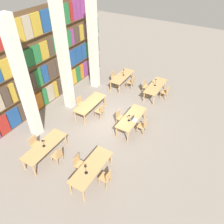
{
  "coord_description": "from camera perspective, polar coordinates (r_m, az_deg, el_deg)",
  "views": [
    {
      "loc": [
        -8.05,
        -4.87,
        8.1
      ],
      "look_at": [
        0.0,
        -0.13,
        0.67
      ],
      "focal_mm": 35.0,
      "sensor_mm": 36.0,
      "label": 1
    }
  ],
  "objects": [
    {
      "name": "reading_table_4",
      "position": [
        12.62,
        -5.69,
        2.16
      ],
      "size": [
        2.24,
        0.8,
        0.75
      ],
      "color": "tan",
      "rests_on": "ground_plane"
    },
    {
      "name": "chair_4",
      "position": [
        14.36,
        13.82,
        5.14
      ],
      "size": [
        0.42,
        0.4,
        0.86
      ],
      "color": "tan",
      "rests_on": "ground_plane"
    },
    {
      "name": "chair_9",
      "position": [
        13.07,
        -8.16,
        2.29
      ],
      "size": [
        0.42,
        0.4,
        0.86
      ],
      "rotation": [
        0.0,
        0.0,
        3.14
      ],
      "color": "tan",
      "rests_on": "ground_plane"
    },
    {
      "name": "ground_plane",
      "position": [
        12.42,
        -0.51,
        -2.24
      ],
      "size": [
        40.0,
        40.0,
        0.0
      ],
      "primitive_type": "plane",
      "color": "gray"
    },
    {
      "name": "reading_table_3",
      "position": [
        10.52,
        -17.16,
        -8.72
      ],
      "size": [
        2.24,
        0.8,
        0.75
      ],
      "color": "tan",
      "rests_on": "ground_plane"
    },
    {
      "name": "chair_5",
      "position": [
        14.7,
        8.79,
        6.71
      ],
      "size": [
        0.42,
        0.4,
        0.86
      ],
      "rotation": [
        0.0,
        0.0,
        3.14
      ],
      "color": "tan",
      "rests_on": "ground_plane"
    },
    {
      "name": "desk_lamp_2",
      "position": [
        14.16,
        11.31,
        7.95
      ],
      "size": [
        0.14,
        0.14,
        0.49
      ],
      "color": "black",
      "rests_on": "reading_table_2"
    },
    {
      "name": "pillar_center",
      "position": [
        12.27,
        -12.46,
        13.04
      ],
      "size": [
        0.47,
        0.47,
        6.0
      ],
      "color": "silver",
      "rests_on": "ground_plane"
    },
    {
      "name": "laptop",
      "position": [
        11.34,
        5.76,
        -1.93
      ],
      "size": [
        0.32,
        0.22,
        0.21
      ],
      "color": "silver",
      "rests_on": "reading_table_1"
    },
    {
      "name": "chair_7",
      "position": [
        11.09,
        -19.34,
        -7.84
      ],
      "size": [
        0.42,
        0.4,
        0.86
      ],
      "rotation": [
        0.0,
        0.0,
        3.14
      ],
      "color": "tan",
      "rests_on": "ground_plane"
    },
    {
      "name": "reading_table_5",
      "position": [
        15.2,
        2.73,
        9.17
      ],
      "size": [
        2.24,
        0.8,
        0.75
      ],
      "color": "tan",
      "rests_on": "ground_plane"
    },
    {
      "name": "chair_11",
      "position": [
        15.61,
        0.5,
        9.2
      ],
      "size": [
        0.42,
        0.4,
        0.86
      ],
      "rotation": [
        0.0,
        0.0,
        3.14
      ],
      "color": "tan",
      "rests_on": "ground_plane"
    },
    {
      "name": "chair_1",
      "position": [
        9.82,
        -8.58,
        -13.2
      ],
      "size": [
        0.42,
        0.4,
        0.86
      ],
      "rotation": [
        0.0,
        0.0,
        3.14
      ],
      "color": "tan",
      "rests_on": "ground_plane"
    },
    {
      "name": "chair_2",
      "position": [
        11.51,
        8.1,
        -3.54
      ],
      "size": [
        0.42,
        0.4,
        0.86
      ],
      "color": "tan",
      "rests_on": "ground_plane"
    },
    {
      "name": "chair_6",
      "position": [
        10.31,
        -14.04,
        -10.88
      ],
      "size": [
        0.42,
        0.4,
        0.86
      ],
      "color": "tan",
      "rests_on": "ground_plane"
    },
    {
      "name": "desk_lamp_4",
      "position": [
        15.09,
        3.07,
        10.64
      ],
      "size": [
        0.14,
        0.14,
        0.47
      ],
      "color": "black",
      "rests_on": "reading_table_5"
    },
    {
      "name": "chair_10",
      "position": [
        15.06,
        5.06,
        7.87
      ],
      "size": [
        0.42,
        0.4,
        0.86
      ],
      "color": "tan",
      "rests_on": "ground_plane"
    },
    {
      "name": "reading_table_1",
      "position": [
        11.59,
        5.13,
        -1.62
      ],
      "size": [
        2.24,
        0.8,
        0.75
      ],
      "color": "tan",
      "rests_on": "ground_plane"
    },
    {
      "name": "desk_lamp_3",
      "position": [
        10.27,
        -17.64,
        -7.46
      ],
      "size": [
        0.14,
        0.14,
        0.41
      ],
      "color": "black",
      "rests_on": "reading_table_3"
    },
    {
      "name": "reading_table_0",
      "position": [
        9.37,
        -5.36,
        -14.32
      ],
      "size": [
        2.24,
        0.8,
        0.75
      ],
      "color": "tan",
      "rests_on": "ground_plane"
    },
    {
      "name": "chair_0",
      "position": [
        9.3,
        -1.56,
        -16.72
      ],
      "size": [
        0.42,
        0.4,
        0.86
      ],
      "color": "tan",
      "rests_on": "ground_plane"
    },
    {
      "name": "bookshelf_bank",
      "position": [
        13.36,
        -16.96,
        12.69
      ],
      "size": [
        10.83,
        0.35,
        5.5
      ],
      "color": "brown",
      "rests_on": "ground_plane"
    },
    {
      "name": "chair_3",
      "position": [
        11.93,
        2.1,
        -1.33
      ],
      "size": [
        0.42,
        0.4,
        0.86
      ],
      "rotation": [
        0.0,
        0.0,
        3.14
      ],
      "color": "tan",
      "rests_on": "ground_plane"
    },
    {
      "name": "desk_lamp_0",
      "position": [
        8.88,
        -6.9,
        -14.28
      ],
      "size": [
        0.14,
        0.14,
        0.48
      ],
      "color": "black",
      "rests_on": "reading_table_0"
    },
    {
      "name": "desk_lamp_1",
      "position": [
        11.13,
        4.51,
        -1.2
      ],
      "size": [
        0.14,
        0.14,
        0.4
      ],
      "color": "black",
      "rests_on": "reading_table_1"
    },
    {
      "name": "chair_8",
      "position": [
        12.4,
        -3.1,
        0.41
      ],
      "size": [
        0.42,
        0.4,
        0.86
      ],
      "color": "tan",
      "rests_on": "ground_plane"
    },
    {
      "name": "pillar_right",
      "position": [
        14.25,
        -4.95,
        17.38
      ],
      "size": [
        0.47,
        0.47,
        6.0
      ],
      "color": "silver",
      "rests_on": "ground_plane"
    },
    {
      "name": "pillar_left",
      "position": [
        10.66,
        -22.12,
        6.91
      ],
      "size": [
        0.47,
        0.47,
        6.0
      ],
      "color": "silver",
      "rests_on": "ground_plane"
    },
    {
      "name": "reading_table_2",
      "position": [
        14.37,
        11.31,
        6.53
      ],
      "size": [
        2.24,
        0.8,
        0.75
      ],
      "color": "tan",
      "rests_on": "ground_plane"
    }
  ]
}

